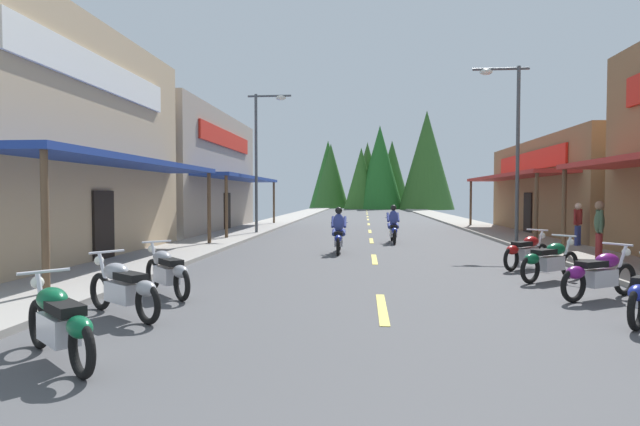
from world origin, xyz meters
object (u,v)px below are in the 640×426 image
(streetlamp_left, at_px, (262,145))
(pedestrian_browsing, at_px, (578,222))
(motorcycle_parked_right_4, at_px, (526,251))
(motorcycle_parked_left_0, at_px, (59,322))
(streetlamp_right, at_px, (510,131))
(rider_cruising_trailing, at_px, (393,227))
(motorcycle_parked_right_3, at_px, (550,260))
(rider_cruising_lead, at_px, (339,234))
(motorcycle_parked_left_1, at_px, (123,287))
(pedestrian_by_shop, at_px, (599,228))
(motorcycle_parked_right_2, at_px, (599,273))
(motorcycle_parked_left_2, at_px, (167,271))

(streetlamp_left, distance_m, pedestrian_browsing, 14.36)
(motorcycle_parked_right_4, relative_size, motorcycle_parked_left_0, 0.97)
(streetlamp_right, xyz_separation_m, rider_cruising_trailing, (-4.46, 0.61, -3.82))
(streetlamp_left, xyz_separation_m, motorcycle_parked_right_3, (9.28, -12.63, -3.97))
(motorcycle_parked_right_4, xyz_separation_m, rider_cruising_lead, (-5.18, 3.20, 0.17))
(motorcycle_parked_left_1, xyz_separation_m, rider_cruising_lead, (3.00, 9.25, 0.17))
(pedestrian_by_shop, bearing_deg, streetlamp_left, 150.99)
(streetlamp_right, bearing_deg, motorcycle_parked_left_1, -127.27)
(motorcycle_parked_right_2, distance_m, motorcycle_parked_left_0, 9.10)
(pedestrian_browsing, bearing_deg, motorcycle_parked_left_0, -82.96)
(motorcycle_parked_right_3, xyz_separation_m, pedestrian_by_shop, (2.21, 2.55, 0.57))
(pedestrian_by_shop, bearing_deg, rider_cruising_trailing, 141.61)
(streetlamp_left, bearing_deg, motorcycle_parked_left_1, -86.02)
(pedestrian_by_shop, bearing_deg, motorcycle_parked_left_1, -134.76)
(rider_cruising_trailing, distance_m, pedestrian_browsing, 6.85)
(pedestrian_by_shop, bearing_deg, motorcycle_parked_right_2, -101.78)
(motorcycle_parked_right_4, height_order, motorcycle_parked_left_2, same)
(pedestrian_by_shop, bearing_deg, motorcycle_parked_right_4, -150.81)
(motorcycle_parked_left_2, height_order, pedestrian_browsing, pedestrian_browsing)
(rider_cruising_lead, bearing_deg, streetlamp_right, -64.67)
(motorcycle_parked_right_4, xyz_separation_m, motorcycle_parked_left_0, (-7.88, -8.24, 0.00))
(streetlamp_right, xyz_separation_m, motorcycle_parked_left_2, (-9.52, -10.74, -3.99))
(streetlamp_left, distance_m, motorcycle_parked_right_2, 17.88)
(motorcycle_parked_left_0, height_order, rider_cruising_trailing, rider_cruising_trailing)
(streetlamp_right, xyz_separation_m, rider_cruising_lead, (-6.52, -3.26, -3.82))
(motorcycle_parked_right_4, distance_m, pedestrian_by_shop, 2.31)
(streetlamp_right, bearing_deg, motorcycle_parked_left_0, -122.10)
(streetlamp_left, height_order, motorcycle_parked_right_2, streetlamp_left)
(motorcycle_parked_right_2, height_order, pedestrian_browsing, pedestrian_browsing)
(streetlamp_right, relative_size, motorcycle_parked_left_2, 4.29)
(motorcycle_parked_left_1, distance_m, pedestrian_by_shop, 12.33)
(motorcycle_parked_right_4, bearing_deg, motorcycle_parked_left_2, 165.00)
(rider_cruising_lead, bearing_deg, motorcycle_parked_left_0, 165.45)
(motorcycle_parked_left_0, distance_m, rider_cruising_trailing, 16.03)
(motorcycle_parked_right_3, distance_m, motorcycle_parked_right_4, 1.90)
(motorcycle_parked_right_3, height_order, motorcycle_parked_left_0, same)
(rider_cruising_lead, bearing_deg, motorcycle_parked_left_1, 160.75)
(motorcycle_parked_left_1, height_order, motorcycle_parked_left_2, same)
(motorcycle_parked_right_3, bearing_deg, rider_cruising_trailing, 71.62)
(motorcycle_parked_right_3, height_order, motorcycle_parked_right_4, same)
(streetlamp_right, height_order, pedestrian_by_shop, streetlamp_right)
(motorcycle_parked_right_4, distance_m, motorcycle_parked_left_2, 9.23)
(pedestrian_by_shop, height_order, pedestrian_browsing, pedestrian_by_shop)
(motorcycle_parked_left_1, relative_size, motorcycle_parked_left_2, 1.11)
(motorcycle_parked_right_3, xyz_separation_m, pedestrian_browsing, (3.57, 7.24, 0.49))
(motorcycle_parked_right_3, height_order, motorcycle_parked_left_2, same)
(streetlamp_left, xyz_separation_m, motorcycle_parked_left_2, (1.17, -15.02, -3.97))
(rider_cruising_trailing, bearing_deg, streetlamp_left, 58.75)
(motorcycle_parked_left_0, bearing_deg, motorcycle_parked_right_3, -100.69)
(motorcycle_parked_right_2, relative_size, motorcycle_parked_right_3, 1.06)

